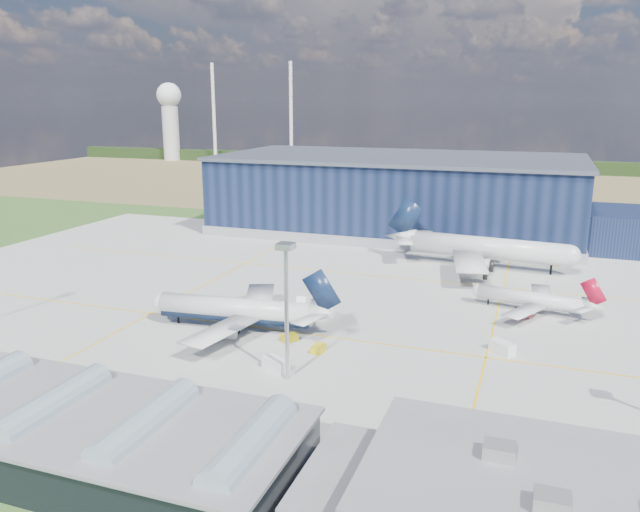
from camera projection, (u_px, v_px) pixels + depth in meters
The scene contains 20 objects.
ground at pixel (298, 315), 133.16m from camera, with size 600.00×600.00×0.00m, color #335520.
apron at pixel (314, 301), 142.29m from camera, with size 220.00×160.00×0.08m.
farmland at pixel (449, 185), 334.07m from camera, with size 600.00×220.00×0.01m, color olive.
treeline at pixel (468, 164), 406.15m from camera, with size 600.00×8.00×8.00m, color black.
horizon_dressing at pixel (203, 114), 456.16m from camera, with size 440.20×18.00×70.00m.
hangar at pixel (406, 198), 215.99m from camera, with size 145.00×62.00×26.10m.
glass_concourse at pixel (78, 430), 79.58m from camera, with size 78.00×23.00×8.60m.
light_mast_center at pixel (286, 290), 98.74m from camera, with size 2.60×2.60×23.00m.
airliner_navy at pixel (235, 298), 123.42m from camera, with size 40.34×39.47×13.16m, color silver, non-canonical shape.
airliner_red at pixel (530, 291), 133.90m from camera, with size 28.44×27.82×9.27m, color silver, non-canonical shape.
airliner_widebody at pixel (488, 237), 168.28m from camera, with size 53.33×52.17×17.39m, color silver, non-canonical shape.
gse_tug_a at pixel (318, 349), 113.26m from camera, with size 1.95×3.19×1.33m, color gold.
gse_tug_b at pixel (289, 338), 118.49m from camera, with size 2.06×3.10×1.34m, color gold.
gse_van_a at pixel (276, 365), 105.53m from camera, with size 2.17×4.97×2.17m, color white.
gse_cart_a at pixel (328, 314), 131.86m from camera, with size 2.17×3.25×1.41m, color white.
gse_van_b at pixel (502, 347), 112.91m from camera, with size 2.16×4.72×2.16m, color white.
gse_tug_c at pixel (554, 263), 172.69m from camera, with size 1.90×3.04×1.33m, color gold.
gse_van_c at pixel (636, 452), 79.30m from camera, with size 2.23×4.65×2.23m, color white.
airstair at pixel (304, 311), 130.77m from camera, with size 2.05×5.13×3.28m, color white.
car_b at pixel (146, 411), 90.76m from camera, with size 1.43×4.09×1.35m, color #99999E.
Camera 1 is at (46.87, -117.15, 44.65)m, focal length 35.00 mm.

